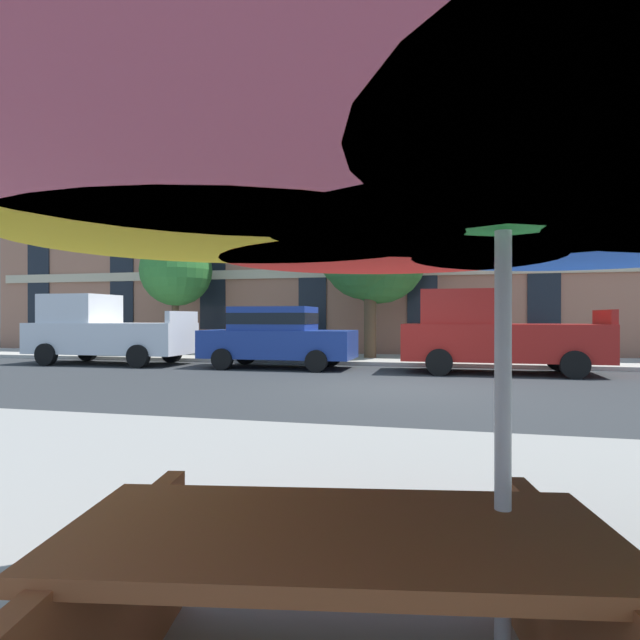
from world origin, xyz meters
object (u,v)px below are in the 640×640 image
sedan_blue (277,335)px  picnic_table (338,612)px  pickup_white (104,331)px  patio_umbrella (503,175)px  pickup_red (492,334)px  street_tree_middle (370,252)px  street_tree_left (178,270)px

sedan_blue → picnic_table: sedan_blue is taller
pickup_white → sedan_blue: size_ratio=1.16×
patio_umbrella → pickup_red: bearing=86.1°
picnic_table → street_tree_middle: bearing=98.0°
street_tree_left → picnic_table: 19.23m
patio_umbrella → picnic_table: (-0.54, -0.30, -1.48)m
street_tree_middle → pickup_white: bearing=-158.2°
sedan_blue → street_tree_middle: (2.27, 3.20, 2.75)m
sedan_blue → street_tree_middle: bearing=54.6°
street_tree_middle → picnic_table: (2.28, -16.20, -3.21)m
street_tree_middle → sedan_blue: bearing=-125.4°
sedan_blue → pickup_red: bearing=0.0°
pickup_white → patio_umbrella: 16.72m
pickup_white → street_tree_middle: size_ratio=0.90×
pickup_white → picnic_table: 16.59m
street_tree_middle → picnic_table: 16.67m
pickup_red → patio_umbrella: size_ratio=1.31×
patio_umbrella → picnic_table: 1.61m
street_tree_middle → picnic_table: size_ratio=2.79×
pickup_white → street_tree_middle: 9.03m
street_tree_middle → patio_umbrella: street_tree_middle is taller
patio_umbrella → street_tree_middle: bearing=100.1°
pickup_red → picnic_table: (-1.42, -13.00, -0.54)m
street_tree_middle → street_tree_left: bearing=178.2°
pickup_white → street_tree_middle: (8.01, 3.20, 2.67)m
pickup_red → picnic_table: pickup_red is taller
pickup_red → street_tree_middle: size_ratio=0.90×
street_tree_left → pickup_red: bearing=-17.3°
pickup_red → street_tree_left: size_ratio=1.11×
pickup_white → picnic_table: (10.29, -13.00, -0.54)m
patio_umbrella → street_tree_left: bearing=122.2°
sedan_blue → picnic_table: size_ratio=2.16×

